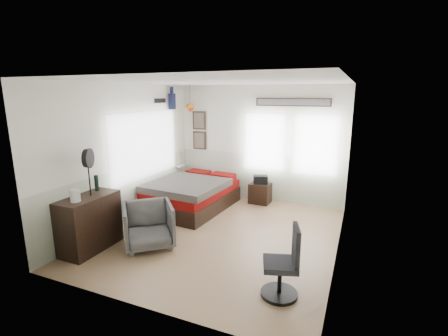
{
  "coord_description": "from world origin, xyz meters",
  "views": [
    {
      "loc": [
        2.21,
        -5.01,
        2.51
      ],
      "look_at": [
        -0.1,
        0.4,
        1.15
      ],
      "focal_mm": 26.0,
      "sensor_mm": 36.0,
      "label": 1
    }
  ],
  "objects_px": {
    "dresser": "(90,223)",
    "nightstand": "(260,193)",
    "task_chair": "(284,268)",
    "armchair": "(148,225)",
    "bed": "(192,194)"
  },
  "relations": [
    {
      "from": "dresser",
      "to": "task_chair",
      "type": "distance_m",
      "value": 3.21
    },
    {
      "from": "armchair",
      "to": "task_chair",
      "type": "distance_m",
      "value": 2.44
    },
    {
      "from": "bed",
      "to": "nightstand",
      "type": "height_order",
      "value": "bed"
    },
    {
      "from": "bed",
      "to": "armchair",
      "type": "relative_size",
      "value": 2.65
    },
    {
      "from": "armchair",
      "to": "task_chair",
      "type": "xyz_separation_m",
      "value": [
        2.39,
        -0.48,
        0.02
      ]
    },
    {
      "from": "bed",
      "to": "nightstand",
      "type": "bearing_deg",
      "value": 40.59
    },
    {
      "from": "nightstand",
      "to": "task_chair",
      "type": "xyz_separation_m",
      "value": [
        1.33,
        -3.33,
        0.15
      ]
    },
    {
      "from": "bed",
      "to": "armchair",
      "type": "height_order",
      "value": "armchair"
    },
    {
      "from": "bed",
      "to": "task_chair",
      "type": "height_order",
      "value": "task_chair"
    },
    {
      "from": "armchair",
      "to": "nightstand",
      "type": "height_order",
      "value": "armchair"
    },
    {
      "from": "bed",
      "to": "dresser",
      "type": "bearing_deg",
      "value": -99.81
    },
    {
      "from": "dresser",
      "to": "nightstand",
      "type": "distance_m",
      "value": 3.81
    },
    {
      "from": "bed",
      "to": "task_chair",
      "type": "xyz_separation_m",
      "value": [
        2.61,
        -2.39,
        0.06
      ]
    },
    {
      "from": "bed",
      "to": "nightstand",
      "type": "distance_m",
      "value": 1.6
    },
    {
      "from": "nightstand",
      "to": "armchair",
      "type": "bearing_deg",
      "value": -108.58
    }
  ]
}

